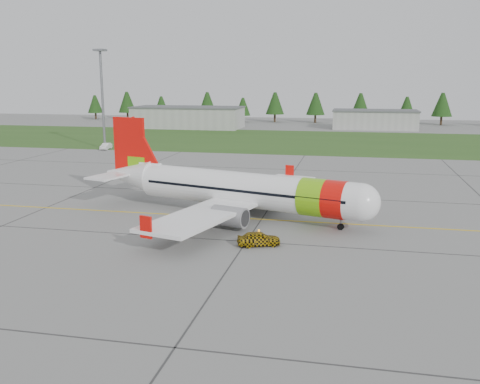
# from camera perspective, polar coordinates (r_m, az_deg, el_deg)

# --- Properties ---
(ground) EXTENTS (320.00, 320.00, 0.00)m
(ground) POSITION_cam_1_polar(r_m,az_deg,el_deg) (51.35, -10.34, -4.53)
(ground) COLOR gray
(ground) RESTS_ON ground
(aircraft) EXTENTS (32.44, 30.62, 10.06)m
(aircraft) POSITION_cam_1_polar(r_m,az_deg,el_deg) (56.72, -0.09, 0.26)
(aircraft) COLOR white
(aircraft) RESTS_ON ground
(follow_me_car) EXTENTS (1.74, 1.88, 3.79)m
(follow_me_car) POSITION_cam_1_polar(r_m,az_deg,el_deg) (46.84, 2.03, -3.53)
(follow_me_car) COLOR gold
(follow_me_car) RESTS_ON ground
(service_van) EXTENTS (1.54, 1.47, 4.04)m
(service_van) POSITION_cam_1_polar(r_m,az_deg,el_deg) (115.44, -14.14, 5.42)
(service_van) COLOR white
(service_van) RESTS_ON ground
(grass_strip) EXTENTS (320.00, 50.00, 0.03)m
(grass_strip) POSITION_cam_1_polar(r_m,az_deg,el_deg) (129.67, 3.50, 5.54)
(grass_strip) COLOR #30561E
(grass_strip) RESTS_ON ground
(taxi_guideline) EXTENTS (120.00, 0.25, 0.02)m
(taxi_guideline) POSITION_cam_1_polar(r_m,az_deg,el_deg) (58.54, -7.39, -2.38)
(taxi_guideline) COLOR gold
(taxi_guideline) RESTS_ON ground
(hangar_west) EXTENTS (32.00, 14.00, 6.00)m
(hangar_west) POSITION_cam_1_polar(r_m,az_deg,el_deg) (163.41, -5.55, 7.88)
(hangar_west) COLOR #A8A8A3
(hangar_west) RESTS_ON ground
(hangar_east) EXTENTS (24.00, 12.00, 5.20)m
(hangar_east) POSITION_cam_1_polar(r_m,az_deg,el_deg) (163.99, 14.17, 7.45)
(hangar_east) COLOR #A8A8A3
(hangar_east) RESTS_ON ground
(floodlight_mast) EXTENTS (0.50, 0.50, 20.00)m
(floodlight_mast) POSITION_cam_1_polar(r_m,az_deg,el_deg) (115.46, -14.45, 9.38)
(floodlight_mast) COLOR slate
(floodlight_mast) RESTS_ON ground
(treeline) EXTENTS (160.00, 8.00, 10.00)m
(treeline) POSITION_cam_1_polar(r_m,az_deg,el_deg) (184.69, 6.14, 8.95)
(treeline) COLOR #1C3F14
(treeline) RESTS_ON ground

